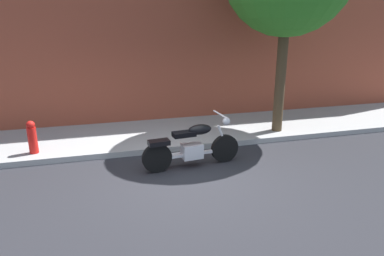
% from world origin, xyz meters
% --- Properties ---
extents(ground_plane, '(60.00, 60.00, 0.00)m').
position_xyz_m(ground_plane, '(0.00, 0.00, 0.00)').
color(ground_plane, '#28282D').
extents(sidewalk, '(21.04, 2.46, 0.14)m').
position_xyz_m(sidewalk, '(0.00, 2.56, 0.07)').
color(sidewalk, '#9F9F9F').
rests_on(sidewalk, ground).
extents(motorcycle, '(2.19, 0.70, 1.13)m').
position_xyz_m(motorcycle, '(0.26, 0.41, 0.47)').
color(motorcycle, black).
rests_on(motorcycle, ground).
extents(fire_hydrant, '(0.20, 0.20, 0.91)m').
position_xyz_m(fire_hydrant, '(-3.11, 1.78, 0.46)').
color(fire_hydrant, red).
rests_on(fire_hydrant, ground).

